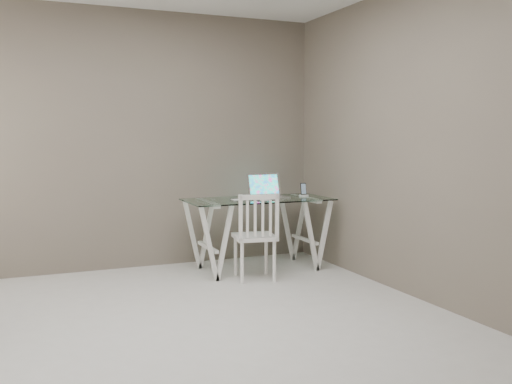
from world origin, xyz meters
The scene contains 7 objects.
room centered at (-0.06, 0.02, 1.72)m, with size 4.50×4.52×2.71m.
desk centered at (1.15, 1.64, 0.38)m, with size 1.50×0.70×0.75m.
chair centered at (0.95, 1.22, 0.47)m, with size 0.45×0.45×0.85m.
laptop centered at (1.29, 1.71, 0.81)m, with size 0.36×0.32×0.25m.
keyboard centered at (0.98, 1.58, 0.75)m, with size 0.29×0.12×0.01m, color silver.
mouse centered at (1.12, 1.38, 0.76)m, with size 0.11×0.07×0.04m, color white.
phone_dock centered at (1.70, 1.68, 0.79)m, with size 0.08×0.08×0.14m.
Camera 1 is at (-1.15, -3.76, 1.40)m, focal length 40.00 mm.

